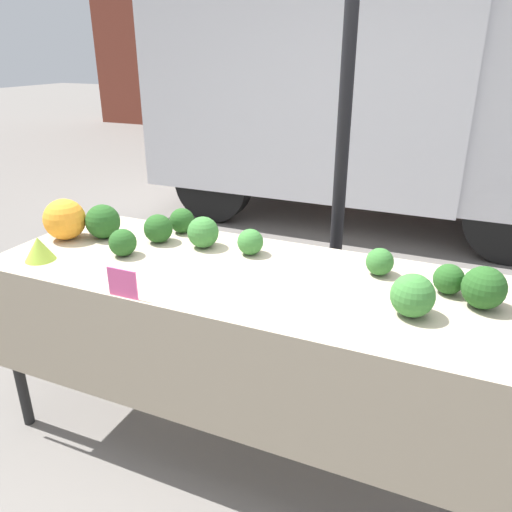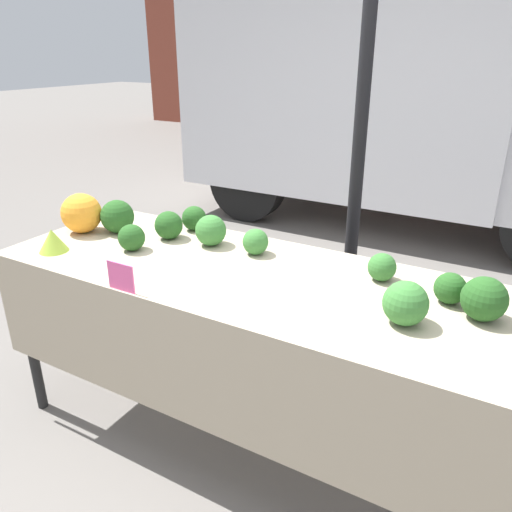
# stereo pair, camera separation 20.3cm
# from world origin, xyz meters

# --- Properties ---
(ground_plane) EXTENTS (40.00, 40.00, 0.00)m
(ground_plane) POSITION_xyz_m (0.00, 0.00, 0.00)
(ground_plane) COLOR slate
(building_facade) EXTENTS (16.00, 0.60, 4.83)m
(building_facade) POSITION_xyz_m (0.00, 8.96, 2.41)
(building_facade) COLOR brown
(building_facade) RESTS_ON ground_plane
(tent_pole) EXTENTS (0.07, 0.07, 2.53)m
(tent_pole) POSITION_xyz_m (0.12, 0.84, 1.27)
(tent_pole) COLOR black
(tent_pole) RESTS_ON ground_plane
(parked_truck) EXTENTS (4.31, 1.89, 2.74)m
(parked_truck) POSITION_xyz_m (-0.45, 3.64, 1.46)
(parked_truck) COLOR silver
(parked_truck) RESTS_ON ground_plane
(market_table) EXTENTS (2.32, 0.80, 0.88)m
(market_table) POSITION_xyz_m (0.00, -0.07, 0.78)
(market_table) COLOR tan
(market_table) RESTS_ON ground_plane
(orange_cauliflower) EXTENTS (0.20, 0.20, 0.20)m
(orange_cauliflower) POSITION_xyz_m (-1.01, 0.01, 0.98)
(orange_cauliflower) COLOR orange
(orange_cauliflower) RESTS_ON market_table
(romanesco_head) EXTENTS (0.13, 0.13, 0.11)m
(romanesco_head) POSITION_xyz_m (-0.93, -0.24, 0.94)
(romanesco_head) COLOR #93B238
(romanesco_head) RESTS_ON market_table
(broccoli_head_0) EXTENTS (0.14, 0.14, 0.14)m
(broccoli_head_0) POSITION_xyz_m (-0.57, 0.15, 0.95)
(broccoli_head_0) COLOR #23511E
(broccoli_head_0) RESTS_ON market_table
(broccoli_head_1) EXTENTS (0.12, 0.12, 0.12)m
(broccoli_head_1) POSITION_xyz_m (-0.63, -0.05, 0.95)
(broccoli_head_1) COLOR #23511E
(broccoli_head_1) RESTS_ON market_table
(broccoli_head_2) EXTENTS (0.12, 0.12, 0.12)m
(broccoli_head_2) POSITION_xyz_m (-0.11, 0.19, 0.94)
(broccoli_head_2) COLOR #387533
(broccoli_head_2) RESTS_ON market_table
(broccoli_head_3) EXTENTS (0.17, 0.17, 0.17)m
(broccoli_head_3) POSITION_xyz_m (-0.85, 0.09, 0.97)
(broccoli_head_3) COLOR #23511E
(broccoli_head_3) RESTS_ON market_table
(broccoli_head_4) EXTENTS (0.11, 0.11, 0.11)m
(broccoli_head_4) POSITION_xyz_m (0.47, 0.20, 0.94)
(broccoli_head_4) COLOR #336B2D
(broccoli_head_4) RESTS_ON market_table
(broccoli_head_5) EXTENTS (0.15, 0.15, 0.15)m
(broccoli_head_5) POSITION_xyz_m (0.63, -0.10, 0.96)
(broccoli_head_5) COLOR #387533
(broccoli_head_5) RESTS_ON market_table
(broccoli_head_6) EXTENTS (0.12, 0.12, 0.12)m
(broccoli_head_6) POSITION_xyz_m (0.74, 0.13, 0.94)
(broccoli_head_6) COLOR #23511E
(broccoli_head_6) RESTS_ON market_table
(broccoli_head_7) EXTENTS (0.15, 0.15, 0.15)m
(broccoli_head_7) POSITION_xyz_m (-0.35, 0.18, 0.96)
(broccoli_head_7) COLOR #387533
(broccoli_head_7) RESTS_ON market_table
(broccoli_head_8) EXTENTS (0.16, 0.16, 0.16)m
(broccoli_head_8) POSITION_xyz_m (0.86, 0.06, 0.96)
(broccoli_head_8) COLOR #23511E
(broccoli_head_8) RESTS_ON market_table
(broccoli_head_9) EXTENTS (0.13, 0.13, 0.13)m
(broccoli_head_9) POSITION_xyz_m (-0.54, 0.31, 0.95)
(broccoli_head_9) COLOR #23511E
(broccoli_head_9) RESTS_ON market_table
(price_sign) EXTENTS (0.13, 0.01, 0.11)m
(price_sign) POSITION_xyz_m (-0.37, -0.39, 0.94)
(price_sign) COLOR #F45B9E
(price_sign) RESTS_ON market_table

